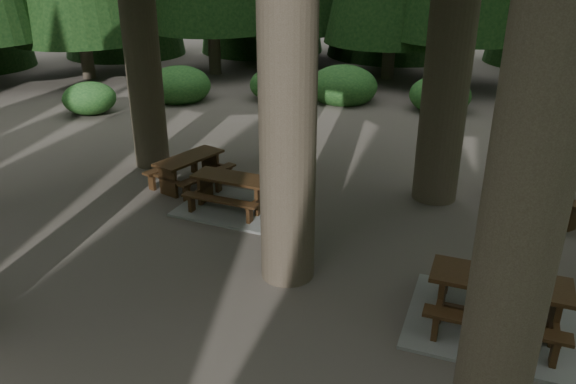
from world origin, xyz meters
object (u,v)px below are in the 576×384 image
at_px(picnic_table_c, 233,198).
at_px(picnic_table_d, 561,179).
at_px(picnic_table_a, 495,311).
at_px(picnic_table_b, 190,167).

bearing_deg(picnic_table_c, picnic_table_d, 23.88).
bearing_deg(picnic_table_a, picnic_table_b, 155.80).
bearing_deg(picnic_table_b, picnic_table_c, -101.51).
bearing_deg(picnic_table_b, picnic_table_d, -61.62).
distance_m(picnic_table_c, picnic_table_d, 6.52).
distance_m(picnic_table_a, picnic_table_b, 7.04).
relative_size(picnic_table_a, picnic_table_d, 0.90).
bearing_deg(picnic_table_a, picnic_table_c, 156.51).
bearing_deg(picnic_table_c, picnic_table_a, -21.43).
relative_size(picnic_table_a, picnic_table_c, 1.17).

